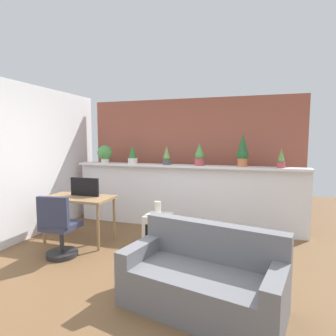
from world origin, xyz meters
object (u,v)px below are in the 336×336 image
object	(u,v)px
couch	(203,280)
potted_plant_2	(167,157)
potted_plant_3	(199,155)
potted_plant_5	(281,160)
office_chair	(59,231)
vase_on_shelf	(158,208)
tv_monitor	(85,187)
potted_plant_0	(105,153)
potted_plant_1	(133,155)
side_cube_shelf	(158,230)
potted_plant_4	(243,151)
desk	(79,202)

from	to	relation	value
couch	potted_plant_2	bearing A→B (deg)	115.82
potted_plant_3	potted_plant_5	world-z (taller)	potted_plant_3
office_chair	vase_on_shelf	world-z (taller)	office_chair
office_chair	vase_on_shelf	xyz separation A→B (m)	(1.15, 0.90, 0.21)
potted_plant_3	office_chair	size ratio (longest dim) A/B	0.45
potted_plant_2	tv_monitor	world-z (taller)	potted_plant_2
potted_plant_0	potted_plant_1	distance (m)	0.60
potted_plant_2	side_cube_shelf	size ratio (longest dim) A/B	0.71
potted_plant_4	vase_on_shelf	bearing A→B (deg)	-142.20
side_cube_shelf	potted_plant_3	bearing A→B (deg)	65.44
office_chair	couch	xyz separation A→B (m)	(2.15, -0.55, -0.11)
side_cube_shelf	couch	xyz separation A→B (m)	(0.97, -1.40, 0.03)
potted_plant_0	office_chair	size ratio (longest dim) A/B	0.39
desk	vase_on_shelf	bearing A→B (deg)	11.58
potted_plant_4	vase_on_shelf	size ratio (longest dim) A/B	2.89
potted_plant_0	potted_plant_2	size ratio (longest dim) A/B	1.01
potted_plant_2	office_chair	size ratio (longest dim) A/B	0.39
side_cube_shelf	vase_on_shelf	xyz separation A→B (m)	(-0.03, 0.05, 0.35)
potted_plant_0	tv_monitor	bearing A→B (deg)	-77.28
potted_plant_4	desk	size ratio (longest dim) A/B	0.52
potted_plant_0	office_chair	distance (m)	2.10
potted_plant_2	potted_plant_3	distance (m)	0.62
office_chair	potted_plant_4	bearing A→B (deg)	37.98
potted_plant_0	potted_plant_3	distance (m)	1.93
potted_plant_0	potted_plant_3	world-z (taller)	potted_plant_3
potted_plant_0	desk	xyz separation A→B (m)	(0.19, -1.18, -0.73)
potted_plant_3	couch	size ratio (longest dim) A/B	0.24
potted_plant_5	office_chair	distance (m)	3.65
potted_plant_1	potted_plant_5	xyz separation A→B (m)	(2.72, -0.01, -0.03)
potted_plant_1	couch	distance (m)	3.21
potted_plant_4	side_cube_shelf	size ratio (longest dim) A/B	1.15
potted_plant_3	potted_plant_5	bearing A→B (deg)	-0.51
couch	office_chair	bearing A→B (deg)	165.74
office_chair	tv_monitor	bearing A→B (deg)	94.41
potted_plant_2	potted_plant_4	distance (m)	1.38
potted_plant_5	potted_plant_1	bearing A→B (deg)	179.70
potted_plant_3	tv_monitor	world-z (taller)	potted_plant_3
potted_plant_1	vase_on_shelf	size ratio (longest dim) A/B	1.81
potted_plant_1	potted_plant_5	size ratio (longest dim) A/B	1.08
potted_plant_2	tv_monitor	bearing A→B (deg)	-134.34
office_chair	potted_plant_1	bearing A→B (deg)	80.78
potted_plant_0	potted_plant_2	distance (m)	1.31
couch	potted_plant_1	bearing A→B (deg)	127.80
tv_monitor	couch	bearing A→B (deg)	-29.94
desk	vase_on_shelf	xyz separation A→B (m)	(1.27, 0.26, -0.07)
vase_on_shelf	couch	bearing A→B (deg)	-55.40
tv_monitor	vase_on_shelf	bearing A→B (deg)	8.47
potted_plant_1	potted_plant_2	xyz separation A→B (m)	(0.71, -0.03, -0.02)
office_chair	couch	distance (m)	2.22
potted_plant_4	desk	distance (m)	2.90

